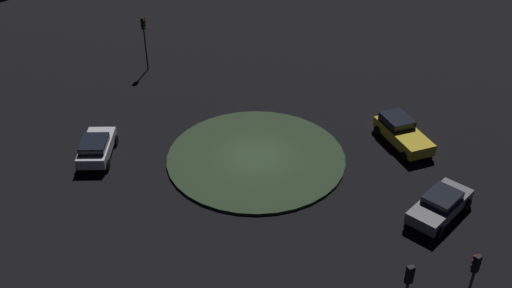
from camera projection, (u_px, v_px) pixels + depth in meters
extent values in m
plane|color=black|center=(256.00, 158.00, 37.80)|extent=(116.47, 116.47, 0.00)
cylinder|color=#2D4228|center=(256.00, 157.00, 37.75)|extent=(11.36, 11.36, 0.17)
cube|color=white|center=(97.00, 148.00, 37.60)|extent=(3.14, 4.30, 0.69)
cube|color=black|center=(94.00, 144.00, 36.91)|extent=(2.22, 2.48, 0.47)
cylinder|color=black|center=(89.00, 140.00, 38.96)|extent=(0.47, 0.71, 0.68)
cylinder|color=black|center=(116.00, 140.00, 38.98)|extent=(0.47, 0.71, 0.68)
cylinder|color=black|center=(79.00, 165.00, 36.60)|extent=(0.47, 0.71, 0.68)
cylinder|color=black|center=(107.00, 165.00, 36.63)|extent=(0.47, 0.71, 0.68)
cube|color=gold|center=(403.00, 135.00, 38.79)|extent=(4.46, 4.64, 0.75)
cube|color=black|center=(397.00, 120.00, 39.17)|extent=(2.59, 2.62, 0.53)
cylinder|color=black|center=(429.00, 151.00, 37.98)|extent=(0.59, 0.61, 0.63)
cylinder|color=black|center=(404.00, 156.00, 37.44)|extent=(0.59, 0.61, 0.63)
cylinder|color=black|center=(401.00, 125.00, 40.56)|extent=(0.59, 0.61, 0.63)
cylinder|color=black|center=(377.00, 130.00, 40.01)|extent=(0.59, 0.61, 0.63)
cube|color=slate|center=(440.00, 206.00, 32.71)|extent=(3.29, 4.77, 0.68)
cube|color=black|center=(443.00, 197.00, 32.49)|extent=(2.21, 2.44, 0.41)
cylinder|color=black|center=(439.00, 233.00, 31.42)|extent=(0.46, 0.74, 0.71)
cylinder|color=black|center=(409.00, 217.00, 32.45)|extent=(0.46, 0.74, 0.71)
cylinder|color=black|center=(467.00, 205.00, 33.36)|extent=(0.46, 0.74, 0.71)
cylinder|color=black|center=(438.00, 191.00, 34.39)|extent=(0.46, 0.74, 0.71)
cube|color=black|center=(477.00, 264.00, 24.95)|extent=(0.35, 0.37, 0.90)
sphere|color=red|center=(475.00, 257.00, 24.89)|extent=(0.20, 0.20, 0.20)
sphere|color=#4C380F|center=(474.00, 262.00, 25.04)|extent=(0.20, 0.20, 0.20)
sphere|color=#0F3819|center=(472.00, 266.00, 25.19)|extent=(0.20, 0.20, 0.20)
cube|color=black|center=(410.00, 275.00, 23.97)|extent=(0.37, 0.37, 0.90)
sphere|color=#3F0C0C|center=(408.00, 268.00, 23.93)|extent=(0.20, 0.20, 0.20)
sphere|color=#4C380F|center=(408.00, 272.00, 24.08)|extent=(0.20, 0.20, 0.20)
sphere|color=#1EE53F|center=(407.00, 277.00, 24.23)|extent=(0.20, 0.20, 0.20)
cylinder|color=#2D2D2D|center=(146.00, 50.00, 47.44)|extent=(0.12, 0.12, 3.53)
cube|color=black|center=(143.00, 24.00, 46.21)|extent=(0.35, 0.37, 0.90)
sphere|color=#3F0C0C|center=(143.00, 21.00, 45.96)|extent=(0.20, 0.20, 0.20)
sphere|color=#4C380F|center=(144.00, 24.00, 46.11)|extent=(0.20, 0.20, 0.20)
sphere|color=#1EE53F|center=(144.00, 27.00, 46.26)|extent=(0.20, 0.20, 0.20)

